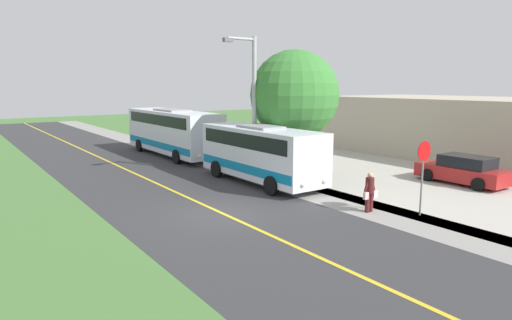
{
  "coord_description": "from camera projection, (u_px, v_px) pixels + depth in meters",
  "views": [
    {
      "loc": [
        8.55,
        14.46,
        4.97
      ],
      "look_at": [
        -3.5,
        -2.66,
        1.4
      ],
      "focal_mm": 31.21,
      "sensor_mm": 36.0,
      "label": 1
    }
  ],
  "objects": [
    {
      "name": "pedestrian_with_bags",
      "position": [
        370.0,
        191.0,
        17.4
      ],
      "size": [
        0.72,
        0.34,
        1.59
      ],
      "color": "#4C1919",
      "rests_on": "ground"
    },
    {
      "name": "street_light_pole",
      "position": [
        252.0,
        101.0,
        23.4
      ],
      "size": [
        1.97,
        0.24,
        7.4
      ],
      "color": "#9E9EA3",
      "rests_on": "ground"
    },
    {
      "name": "road_centre_line",
      "position": [
        222.0,
        213.0,
        17.34
      ],
      "size": [
        0.16,
        100.0,
        0.0
      ],
      "primitive_type": "cube",
      "color": "gold",
      "rests_on": "ground"
    },
    {
      "name": "commercial_building",
      "position": [
        489.0,
        129.0,
        29.86
      ],
      "size": [
        10.0,
        22.09,
        4.05
      ],
      "primitive_type": "cube",
      "color": "#B7A893",
      "rests_on": "ground"
    },
    {
      "name": "parking_lot_surface",
      "position": [
        469.0,
        186.0,
        21.96
      ],
      "size": [
        14.0,
        36.0,
        0.01
      ],
      "primitive_type": "cube",
      "color": "#B2ADA3",
      "rests_on": "ground"
    },
    {
      "name": "transit_bus_rear",
      "position": [
        173.0,
        130.0,
        31.19
      ],
      "size": [
        2.75,
        10.6,
        3.26
      ],
      "color": "silver",
      "rests_on": "ground"
    },
    {
      "name": "stop_sign",
      "position": [
        423.0,
        165.0,
        16.76
      ],
      "size": [
        0.76,
        0.07,
        2.88
      ],
      "color": "slate",
      "rests_on": "ground"
    },
    {
      "name": "ground_plane",
      "position": [
        222.0,
        213.0,
        17.34
      ],
      "size": [
        120.0,
        120.0,
        0.0
      ],
      "primitive_type": "plane",
      "color": "#477238"
    },
    {
      "name": "sidewalk",
      "position": [
        320.0,
        195.0,
        20.29
      ],
      "size": [
        2.4,
        100.0,
        0.01
      ],
      "primitive_type": "cube",
      "color": "gray",
      "rests_on": "ground"
    },
    {
      "name": "shuttle_bus_front",
      "position": [
        261.0,
        151.0,
        22.52
      ],
      "size": [
        2.57,
        8.04,
        2.93
      ],
      "color": "silver",
      "rests_on": "ground"
    },
    {
      "name": "road_surface",
      "position": [
        222.0,
        213.0,
        17.34
      ],
      "size": [
        8.0,
        100.0,
        0.01
      ],
      "primitive_type": "cube",
      "color": "#333335",
      "rests_on": "ground"
    },
    {
      "name": "parked_car_near",
      "position": [
        463.0,
        170.0,
        22.41
      ],
      "size": [
        2.06,
        4.42,
        1.45
      ],
      "color": "#A51E1E",
      "rests_on": "ground"
    },
    {
      "name": "tree_curbside",
      "position": [
        294.0,
        95.0,
        24.45
      ],
      "size": [
        4.91,
        4.91,
        6.85
      ],
      "color": "#4C3826",
      "rests_on": "ground"
    }
  ]
}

